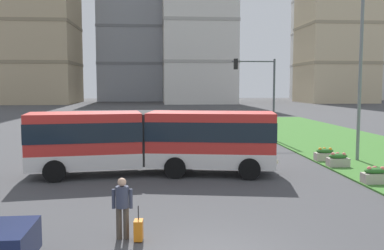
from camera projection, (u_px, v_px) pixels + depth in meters
The scene contains 12 objects.
articulated_bus at pixel (153, 140), 20.62m from camera, with size 12.04×3.54×3.00m.
car_maroon_sedan at pixel (98, 129), 34.47m from camera, with size 4.42×2.06×1.58m.
pedestrian_crossing at pixel (122, 204), 11.96m from camera, with size 0.58×0.36×1.74m.
rolling_suitcase at pixel (139, 230), 11.86m from camera, with size 0.26×0.37×0.97m.
flower_planter_2 at pixel (375, 175), 18.50m from camera, with size 1.10×0.56×0.74m.
flower_planter_3 at pixel (338, 160), 22.29m from camera, with size 1.10×0.56×0.74m.
flower_planter_4 at pixel (325, 154), 24.04m from camera, with size 1.10×0.56×0.74m.
traffic_light_far_right at pixel (261, 85), 32.76m from camera, with size 3.36×0.28×6.28m.
streetlight_median at pixel (361, 67), 23.76m from camera, with size 0.70×0.28×9.67m.
apartment_tower_westcentre at pixel (139, 31), 118.17m from camera, with size 21.61×18.48×37.99m.
apartment_tower_centre at pixel (198, 26), 101.03m from camera, with size 16.68×17.78×36.39m.
apartment_tower_east at pixel (338, 33), 126.45m from camera, with size 22.15×20.02×39.16m.
Camera 1 is at (-1.34, -10.36, 4.31)m, focal length 40.18 mm.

